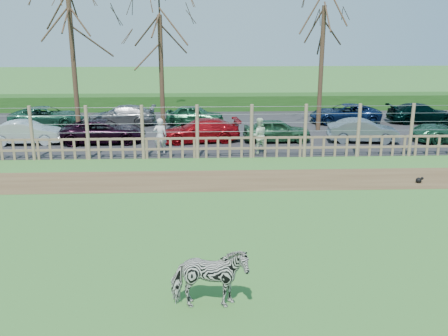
{
  "coord_description": "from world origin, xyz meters",
  "views": [
    {
      "loc": [
        0.29,
        -14.48,
        6.03
      ],
      "look_at": [
        1.0,
        2.5,
        1.1
      ],
      "focal_mm": 40.0,
      "sensor_mm": 36.0,
      "label": 1
    }
  ],
  "objects_px": {
    "car_1": "(26,132)",
    "car_3": "(201,130)",
    "car_9": "(122,115)",
    "car_12": "(345,114)",
    "zebra": "(209,278)",
    "car_5": "(363,131)",
    "tree_right": "(323,38)",
    "car_2": "(104,131)",
    "tree_left": "(71,32)",
    "car_4": "(277,130)",
    "tree_mid": "(161,46)",
    "car_10": "(195,115)",
    "visitor_a": "(160,136)",
    "crow": "(419,180)",
    "car_8": "(47,117)",
    "visitor_b": "(259,136)",
    "car_13": "(421,113)"
  },
  "relations": [
    {
      "from": "tree_right",
      "to": "car_2",
      "type": "bearing_deg",
      "value": -166.99
    },
    {
      "from": "zebra",
      "to": "tree_left",
      "type": "bearing_deg",
      "value": 21.86
    },
    {
      "from": "tree_right",
      "to": "crow",
      "type": "distance_m",
      "value": 11.5
    },
    {
      "from": "car_1",
      "to": "car_3",
      "type": "bearing_deg",
      "value": -92.51
    },
    {
      "from": "tree_left",
      "to": "car_4",
      "type": "bearing_deg",
      "value": -7.65
    },
    {
      "from": "visitor_b",
      "to": "crow",
      "type": "height_order",
      "value": "visitor_b"
    },
    {
      "from": "tree_mid",
      "to": "car_2",
      "type": "relative_size",
      "value": 1.58
    },
    {
      "from": "tree_mid",
      "to": "car_2",
      "type": "bearing_deg",
      "value": -142.33
    },
    {
      "from": "visitor_b",
      "to": "car_9",
      "type": "xyz_separation_m",
      "value": [
        -7.62,
        7.3,
        -0.26
      ]
    },
    {
      "from": "tree_left",
      "to": "zebra",
      "type": "distance_m",
      "value": 19.22
    },
    {
      "from": "visitor_a",
      "to": "visitor_b",
      "type": "bearing_deg",
      "value": 172.06
    },
    {
      "from": "car_4",
      "to": "car_5",
      "type": "height_order",
      "value": "same"
    },
    {
      "from": "car_2",
      "to": "car_8",
      "type": "bearing_deg",
      "value": 40.14
    },
    {
      "from": "car_3",
      "to": "car_9",
      "type": "xyz_separation_m",
      "value": [
        -4.85,
        4.72,
        0.0
      ]
    },
    {
      "from": "car_12",
      "to": "tree_right",
      "type": "bearing_deg",
      "value": -45.12
    },
    {
      "from": "car_4",
      "to": "car_12",
      "type": "relative_size",
      "value": 0.82
    },
    {
      "from": "visitor_a",
      "to": "car_12",
      "type": "distance_m",
      "value": 13.06
    },
    {
      "from": "zebra",
      "to": "visitor_b",
      "type": "distance_m",
      "value": 13.64
    },
    {
      "from": "tree_left",
      "to": "car_10",
      "type": "distance_m",
      "value": 8.68
    },
    {
      "from": "tree_mid",
      "to": "car_5",
      "type": "height_order",
      "value": "tree_mid"
    },
    {
      "from": "zebra",
      "to": "car_5",
      "type": "distance_m",
      "value": 17.61
    },
    {
      "from": "car_1",
      "to": "car_9",
      "type": "height_order",
      "value": "same"
    },
    {
      "from": "tree_right",
      "to": "car_10",
      "type": "bearing_deg",
      "value": 165.37
    },
    {
      "from": "car_1",
      "to": "car_8",
      "type": "height_order",
      "value": "same"
    },
    {
      "from": "car_10",
      "to": "car_5",
      "type": "bearing_deg",
      "value": -113.68
    },
    {
      "from": "car_9",
      "to": "car_12",
      "type": "relative_size",
      "value": 0.96
    },
    {
      "from": "tree_right",
      "to": "car_13",
      "type": "xyz_separation_m",
      "value": [
        6.91,
        1.91,
        -4.6
      ]
    },
    {
      "from": "zebra",
      "to": "crow",
      "type": "bearing_deg",
      "value": -43.97
    },
    {
      "from": "car_5",
      "to": "car_9",
      "type": "height_order",
      "value": "same"
    },
    {
      "from": "crow",
      "to": "car_12",
      "type": "xyz_separation_m",
      "value": [
        0.37,
        12.1,
        0.52
      ]
    },
    {
      "from": "zebra",
      "to": "visitor_a",
      "type": "xyz_separation_m",
      "value": [
        -2.15,
        13.49,
        0.19
      ]
    },
    {
      "from": "visitor_b",
      "to": "car_1",
      "type": "bearing_deg",
      "value": -21.97
    },
    {
      "from": "visitor_a",
      "to": "car_10",
      "type": "xyz_separation_m",
      "value": [
        1.53,
        7.16,
        -0.26
      ]
    },
    {
      "from": "car_10",
      "to": "crow",
      "type": "bearing_deg",
      "value": -137.08
    },
    {
      "from": "car_12",
      "to": "car_13",
      "type": "height_order",
      "value": "same"
    },
    {
      "from": "car_12",
      "to": "tree_mid",
      "type": "bearing_deg",
      "value": -75.49
    },
    {
      "from": "car_1",
      "to": "car_12",
      "type": "height_order",
      "value": "same"
    },
    {
      "from": "visitor_b",
      "to": "car_12",
      "type": "relative_size",
      "value": 0.4
    },
    {
      "from": "tree_right",
      "to": "car_12",
      "type": "relative_size",
      "value": 1.7
    },
    {
      "from": "tree_mid",
      "to": "car_10",
      "type": "relative_size",
      "value": 1.94
    },
    {
      "from": "zebra",
      "to": "visitor_a",
      "type": "bearing_deg",
      "value": 9.2
    },
    {
      "from": "crow",
      "to": "visitor_b",
      "type": "bearing_deg",
      "value": 140.6
    },
    {
      "from": "visitor_a",
      "to": "car_1",
      "type": "height_order",
      "value": "visitor_a"
    },
    {
      "from": "car_2",
      "to": "car_5",
      "type": "xyz_separation_m",
      "value": [
        13.55,
        -0.46,
        0.0
      ]
    },
    {
      "from": "visitor_a",
      "to": "visitor_b",
      "type": "xyz_separation_m",
      "value": [
        4.68,
        -0.09,
        0.0
      ]
    },
    {
      "from": "visitor_a",
      "to": "car_1",
      "type": "relative_size",
      "value": 0.47
    },
    {
      "from": "tree_mid",
      "to": "car_3",
      "type": "relative_size",
      "value": 1.65
    },
    {
      "from": "tree_left",
      "to": "crow",
      "type": "distance_m",
      "value": 18.36
    },
    {
      "from": "crow",
      "to": "car_10",
      "type": "bearing_deg",
      "value": 126.69
    },
    {
      "from": "tree_left",
      "to": "car_4",
      "type": "height_order",
      "value": "tree_left"
    }
  ]
}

